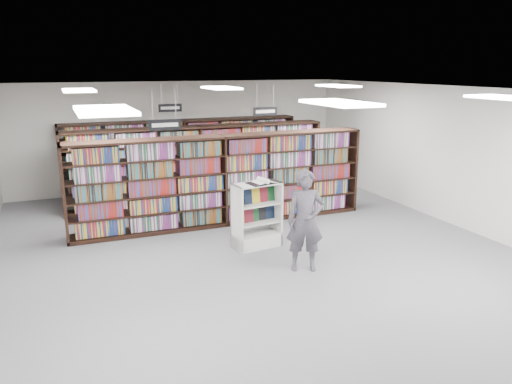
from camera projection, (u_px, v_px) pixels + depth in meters
name	position (u px, v px, depth m)	size (l,w,h in m)	color
floor	(255.00, 251.00, 10.06)	(12.00, 12.00, 0.00)	#57575D
ceiling	(255.00, 90.00, 9.28)	(10.00, 12.00, 0.10)	white
wall_back	(180.00, 135.00, 15.06)	(10.00, 0.10, 3.20)	silver
wall_right	(456.00, 157.00, 11.49)	(0.10, 12.00, 3.20)	silver
bookshelf_row_near	(223.00, 180.00, 11.60)	(7.00, 0.60, 2.10)	black
bookshelf_row_mid	(199.00, 165.00, 13.40)	(7.00, 0.60, 2.10)	black
bookshelf_row_far	(184.00, 155.00, 14.92)	(7.00, 0.60, 2.10)	black
aisle_sign_left	(165.00, 124.00, 9.79)	(0.65, 0.02, 0.80)	#B2B2B7
aisle_sign_right	(265.00, 111.00, 12.68)	(0.65, 0.02, 0.80)	#B2B2B7
aisle_sign_center	(170.00, 107.00, 13.75)	(0.65, 0.02, 0.80)	#B2B2B7
troffer_front_left	(104.00, 110.00, 5.50)	(0.60, 1.20, 0.04)	white
troffer_front_center	(339.00, 103.00, 6.59)	(0.60, 1.20, 0.04)	white
troffer_front_right	(508.00, 98.00, 7.69)	(0.60, 1.20, 0.04)	white
troffer_back_left	(79.00, 90.00, 9.99)	(0.60, 1.20, 0.04)	white
troffer_back_center	(221.00, 88.00, 11.08)	(0.60, 1.20, 0.04)	white
troffer_back_right	(338.00, 86.00, 12.18)	(0.60, 1.20, 0.04)	white
endcap_display	(256.00, 225.00, 10.26)	(1.02, 0.61, 1.35)	silver
open_book	(264.00, 182.00, 10.02)	(0.74, 0.51, 0.13)	black
shopper	(305.00, 221.00, 8.96)	(0.68, 0.45, 1.86)	#524C57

